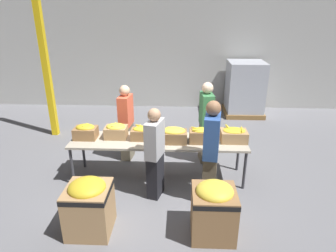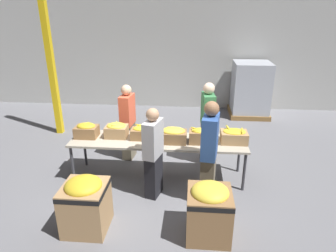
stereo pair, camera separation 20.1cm
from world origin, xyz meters
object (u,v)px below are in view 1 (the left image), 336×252
Objects in this scene: volunteer_3 at (155,154)px; support_pillar at (44,53)px; banana_box_0 at (86,131)px; banana_box_4 at (202,135)px; sorting_table at (158,142)px; donation_bin_1 at (214,208)px; volunteer_1 at (211,153)px; pallet_stack_0 at (245,89)px; volunteer_2 at (126,123)px; banana_box_2 at (144,133)px; banana_box_1 at (116,131)px; volunteer_0 at (206,123)px; donation_bin_0 at (89,205)px; banana_box_3 at (174,135)px; banana_box_5 at (234,135)px.

support_pillar reaches higher than volunteer_3.
banana_box_0 is 0.90× the size of banana_box_4.
sorting_table is 3.89× the size of donation_bin_1.
volunteer_1 reaches higher than pallet_stack_0.
volunteer_2 is 1.94× the size of donation_bin_1.
support_pillar reaches higher than banana_box_0.
volunteer_2 is 0.39× the size of support_pillar.
banana_box_2 is 0.30× the size of volunteer_3.
volunteer_1 reaches higher than banana_box_2.
support_pillar is (-1.96, 1.83, 1.11)m from banana_box_1.
volunteer_2 is (-1.61, 0.03, -0.04)m from volunteer_0.
volunteer_3 is 1.29m from donation_bin_0.
banana_box_4 is (0.50, 0.00, -0.00)m from banana_box_3.
volunteer_0 is at bearing 30.69° from banana_box_2.
banana_box_0 is 0.55m from banana_box_1.
volunteer_1 is 0.43× the size of support_pillar.
volunteer_3 is (-0.89, 0.07, -0.08)m from volunteer_1.
banana_box_3 is at bearing -11.71° from sorting_table.
banana_box_0 is at bearing 176.78° from banana_box_3.
banana_box_0 is 1.60m from banana_box_3.
banana_box_3 is at bearing -7.95° from banana_box_1.
banana_box_0 is 0.24× the size of volunteer_0.
volunteer_1 is 4.58m from support_pillar.
donation_bin_0 is (-0.85, -0.91, -0.34)m from volunteer_3.
banana_box_1 is 2.90m from support_pillar.
banana_box_2 is at bearing 68.45° from donation_bin_0.
donation_bin_1 is (2.18, -1.52, -0.46)m from banana_box_0.
banana_box_5 is 0.57× the size of donation_bin_1.
sorting_table is at bearing 168.29° from banana_box_3.
sorting_table is 1.74m from donation_bin_1.
banana_box_2 is 3.31m from support_pillar.
volunteer_0 reaches higher than banana_box_5.
volunteer_1 is 4.55m from pallet_stack_0.
support_pillar is at bearing 150.65° from banana_box_4.
sorting_table is 7.02× the size of banana_box_4.
support_pillar is (-2.03, 1.17, 1.22)m from volunteer_2.
volunteer_3 reaches higher than sorting_table.
pallet_stack_0 is at bearing 68.57° from banana_box_4.
volunteer_1 is at bearing -124.78° from banana_box_5.
banana_box_1 is 0.52m from banana_box_2.
banana_box_3 is 1.03× the size of banana_box_4.
banana_box_4 is 0.60m from volunteer_1.
support_pillar is (-3.60, 3.40, 1.57)m from donation_bin_1.
banana_box_1 is 0.26× the size of pallet_stack_0.
donation_bin_0 is 6.04m from pallet_stack_0.
sorting_table is 0.80m from banana_box_1.
banana_box_4 is 0.79m from volunteer_0.
volunteer_0 is (-0.44, 0.70, -0.06)m from banana_box_5.
banana_box_3 is at bearing -33.27° from support_pillar.
banana_box_5 is at bearing -0.28° from banana_box_0.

